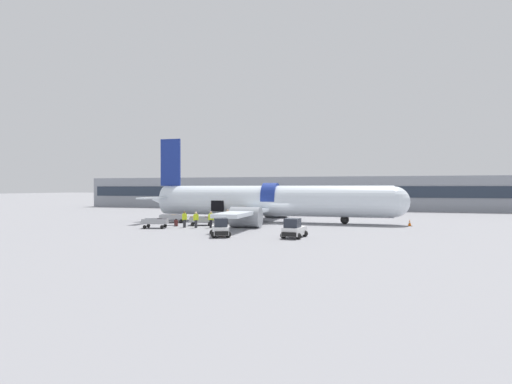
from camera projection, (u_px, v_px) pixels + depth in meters
ground_plane at (279, 224)px, 48.45m from camera, size 500.00×500.00×0.00m
terminal_strip at (318, 193)px, 84.94m from camera, size 101.52×14.00×6.56m
airplane at (267, 201)px, 50.93m from camera, size 33.79×28.02×11.06m
baggage_tug_lead at (220, 229)px, 35.77m from camera, size 2.48×3.05×1.71m
baggage_tug_mid at (294, 229)px, 34.98m from camera, size 2.15×3.24×1.73m
baggage_cart_loading at (202, 221)px, 46.68m from camera, size 3.77×2.70×1.05m
baggage_cart_queued at (173, 219)px, 50.15m from camera, size 4.08×2.79×1.01m
baggage_cart_empty at (156, 223)px, 43.35m from camera, size 3.64×2.23×1.04m
ground_crew_loader_a at (211, 219)px, 43.75m from camera, size 0.63×0.49×1.81m
ground_crew_loader_b at (196, 219)px, 43.67m from camera, size 0.57×0.57×1.77m
ground_crew_driver at (184, 219)px, 44.04m from camera, size 0.56×0.60×1.80m
ground_crew_supervisor at (228, 216)px, 47.92m from camera, size 0.62×0.51×1.78m
ground_crew_helper at (219, 220)px, 44.12m from camera, size 0.56×0.39×1.62m
suitcase_on_tarmac_upright at (176, 223)px, 45.50m from camera, size 0.39×0.32×0.84m
safety_cone_nose at (410, 223)px, 45.63m from camera, size 0.52×0.52×0.76m
safety_cone_engine_left at (227, 232)px, 36.71m from camera, size 0.65×0.65×0.67m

